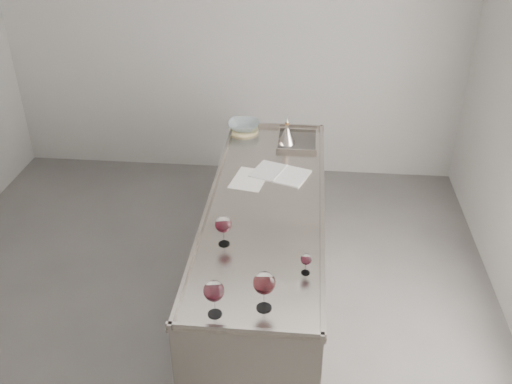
# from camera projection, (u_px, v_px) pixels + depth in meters

# --- Properties ---
(room_shell) EXTENTS (4.54, 5.04, 2.84)m
(room_shell) POSITION_uv_depth(u_px,v_px,m) (176.00, 157.00, 3.28)
(room_shell) COLOR #53504E
(room_shell) RESTS_ON ground
(counter) EXTENTS (0.77, 2.42, 0.97)m
(counter) POSITION_uv_depth(u_px,v_px,m) (265.00, 259.00, 3.97)
(counter) COLOR gray
(counter) RESTS_ON ground
(wine_glass_left) EXTENTS (0.10, 0.10, 0.19)m
(wine_glass_left) POSITION_uv_depth(u_px,v_px,m) (223.00, 225.00, 3.26)
(wine_glass_left) COLOR white
(wine_glass_left) RESTS_ON counter
(wine_glass_middle) EXTENTS (0.10, 0.10, 0.20)m
(wine_glass_middle) POSITION_uv_depth(u_px,v_px,m) (214.00, 292.00, 2.75)
(wine_glass_middle) COLOR white
(wine_glass_middle) RESTS_ON counter
(wine_glass_right) EXTENTS (0.11, 0.11, 0.22)m
(wine_glass_right) POSITION_uv_depth(u_px,v_px,m) (264.00, 284.00, 2.78)
(wine_glass_right) COLOR white
(wine_glass_right) RESTS_ON counter
(wine_glass_small) EXTENTS (0.06, 0.06, 0.13)m
(wine_glass_small) POSITION_uv_depth(u_px,v_px,m) (306.00, 260.00, 3.06)
(wine_glass_small) COLOR white
(wine_glass_small) RESTS_ON counter
(notebook) EXTENTS (0.45, 0.38, 0.02)m
(notebook) POSITION_uv_depth(u_px,v_px,m) (280.00, 174.00, 4.05)
(notebook) COLOR silver
(notebook) RESTS_ON counter
(loose_paper_top) EXTENTS (0.28, 0.35, 0.00)m
(loose_paper_top) POSITION_uv_depth(u_px,v_px,m) (250.00, 179.00, 3.99)
(loose_paper_top) COLOR silver
(loose_paper_top) RESTS_ON counter
(trivet) EXTENTS (0.31, 0.31, 0.02)m
(trivet) POSITION_uv_depth(u_px,v_px,m) (244.00, 130.00, 4.67)
(trivet) COLOR #C8B881
(trivet) RESTS_ON counter
(ceramic_bowl) EXTENTS (0.26, 0.26, 0.06)m
(ceramic_bowl) POSITION_uv_depth(u_px,v_px,m) (244.00, 126.00, 4.65)
(ceramic_bowl) COLOR gray
(ceramic_bowl) RESTS_ON trivet
(wine_funnel) EXTENTS (0.15, 0.15, 0.22)m
(wine_funnel) POSITION_uv_depth(u_px,v_px,m) (287.00, 135.00, 4.46)
(wine_funnel) COLOR #ACA299
(wine_funnel) RESTS_ON counter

